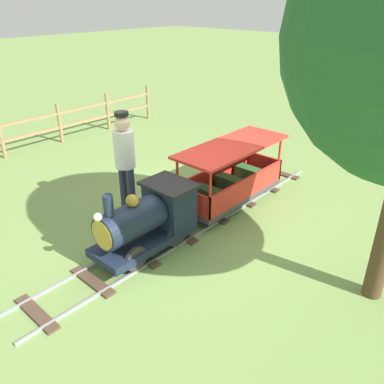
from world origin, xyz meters
The scene contains 6 objects.
ground_plane centered at (0.00, 0.00, 0.00)m, with size 60.00×60.00×0.00m, color #75934C.
track centered at (0.00, 0.22, 0.02)m, with size 0.73×5.70×0.04m.
locomotive centered at (0.00, 1.08, 0.48)m, with size 0.69×1.45×1.00m.
passenger_car centered at (0.00, -0.68, 0.42)m, with size 0.79×2.00×0.97m.
conductor_person centered at (0.95, 0.66, 0.96)m, with size 0.30×0.30×1.62m.
fence_section centered at (4.70, 0.22, 0.48)m, with size 0.08×6.78×0.90m.
Camera 1 is at (-3.36, 3.94, 3.06)m, focal length 36.74 mm.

